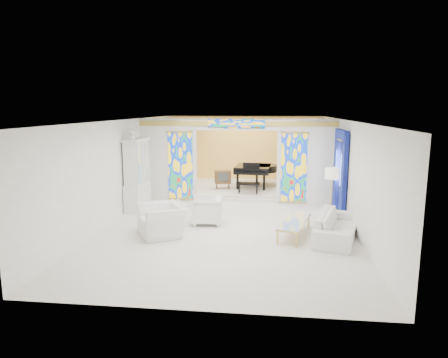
# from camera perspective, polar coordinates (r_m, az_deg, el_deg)

# --- Properties ---
(floor) EXTENTS (12.00, 12.00, 0.00)m
(floor) POSITION_cam_1_polar(r_m,az_deg,el_deg) (12.64, 1.01, -5.33)
(floor) COLOR silver
(floor) RESTS_ON ground
(ceiling) EXTENTS (7.00, 12.00, 0.02)m
(ceiling) POSITION_cam_1_polar(r_m,az_deg,el_deg) (12.19, 1.05, 8.39)
(ceiling) COLOR silver
(ceiling) RESTS_ON wall_back
(wall_back) EXTENTS (7.00, 0.02, 3.00)m
(wall_back) POSITION_cam_1_polar(r_m,az_deg,el_deg) (18.26, 2.84, 4.25)
(wall_back) COLOR white
(wall_back) RESTS_ON floor
(wall_front) EXTENTS (7.00, 0.02, 3.00)m
(wall_front) POSITION_cam_1_polar(r_m,az_deg,el_deg) (6.51, -4.08, -6.61)
(wall_front) COLOR white
(wall_front) RESTS_ON floor
(wall_left) EXTENTS (0.02, 12.00, 3.00)m
(wall_left) POSITION_cam_1_polar(r_m,az_deg,el_deg) (13.12, -14.37, 1.63)
(wall_left) COLOR white
(wall_left) RESTS_ON floor
(wall_right) EXTENTS (0.02, 12.00, 3.00)m
(wall_right) POSITION_cam_1_polar(r_m,az_deg,el_deg) (12.49, 17.23, 1.06)
(wall_right) COLOR white
(wall_right) RESTS_ON floor
(partition_wall) EXTENTS (7.00, 0.22, 3.00)m
(partition_wall) POSITION_cam_1_polar(r_m,az_deg,el_deg) (14.27, 1.80, 3.22)
(partition_wall) COLOR white
(partition_wall) RESTS_ON floor
(stained_glass_left) EXTENTS (0.90, 0.04, 2.40)m
(stained_glass_left) POSITION_cam_1_polar(r_m,az_deg,el_deg) (14.52, -6.25, 1.88)
(stained_glass_left) COLOR gold
(stained_glass_left) RESTS_ON partition_wall
(stained_glass_right) EXTENTS (0.90, 0.04, 2.40)m
(stained_glass_right) POSITION_cam_1_polar(r_m,az_deg,el_deg) (14.19, 9.96, 1.60)
(stained_glass_right) COLOR gold
(stained_glass_right) RESTS_ON partition_wall
(stained_glass_transom) EXTENTS (2.00, 0.04, 0.34)m
(stained_glass_transom) POSITION_cam_1_polar(r_m,az_deg,el_deg) (14.07, 1.79, 7.89)
(stained_glass_transom) COLOR gold
(stained_glass_transom) RESTS_ON partition_wall
(alcove_platform) EXTENTS (6.80, 3.80, 0.18)m
(alcove_platform) POSITION_cam_1_polar(r_m,az_deg,el_deg) (16.59, 2.37, -1.27)
(alcove_platform) COLOR silver
(alcove_platform) RESTS_ON floor
(gold_curtain_back) EXTENTS (6.70, 0.10, 2.90)m
(gold_curtain_back) POSITION_cam_1_polar(r_m,az_deg,el_deg) (18.14, 2.82, 4.21)
(gold_curtain_back) COLOR #F8BB56
(gold_curtain_back) RESTS_ON wall_back
(chandelier) EXTENTS (0.48, 0.48, 0.30)m
(chandelier) POSITION_cam_1_polar(r_m,az_deg,el_deg) (16.17, 3.12, 7.22)
(chandelier) COLOR gold
(chandelier) RESTS_ON ceiling
(blue_drapes) EXTENTS (0.14, 1.85, 2.65)m
(blue_drapes) POSITION_cam_1_polar(r_m,az_deg,el_deg) (13.14, 16.27, 1.89)
(blue_drapes) COLOR navy
(blue_drapes) RESTS_ON wall_right
(china_cabinet) EXTENTS (0.56, 1.46, 2.72)m
(china_cabinet) POSITION_cam_1_polar(r_m,az_deg,el_deg) (13.63, -12.31, 0.61)
(china_cabinet) COLOR silver
(china_cabinet) RESTS_ON floor
(armchair_left) EXTENTS (1.58, 1.64, 0.81)m
(armchair_left) POSITION_cam_1_polar(r_m,az_deg,el_deg) (10.85, -8.87, -5.84)
(armchair_left) COLOR white
(armchair_left) RESTS_ON floor
(armchair_right) EXTENTS (0.96, 0.93, 0.81)m
(armchair_right) POSITION_cam_1_polar(r_m,az_deg,el_deg) (11.76, -2.49, -4.48)
(armchair_right) COLOR white
(armchair_right) RESTS_ON floor
(sofa) EXTENTS (1.52, 2.51, 0.69)m
(sofa) POSITION_cam_1_polar(r_m,az_deg,el_deg) (10.85, 15.83, -6.47)
(sofa) COLOR white
(sofa) RESTS_ON floor
(side_table) EXTENTS (0.65, 0.65, 0.64)m
(side_table) POSITION_cam_1_polar(r_m,az_deg,el_deg) (11.54, -6.53, -4.74)
(side_table) COLOR silver
(side_table) RESTS_ON floor
(vase) EXTENTS (0.22, 0.22, 0.18)m
(vase) POSITION_cam_1_polar(r_m,az_deg,el_deg) (11.46, -6.56, -3.21)
(vase) COLOR white
(vase) RESTS_ON side_table
(coffee_table) EXTENTS (1.04, 1.95, 0.42)m
(coffee_table) POSITION_cam_1_polar(r_m,az_deg,el_deg) (10.82, 10.04, -6.06)
(coffee_table) COLOR silver
(coffee_table) RESTS_ON floor
(floor_lamp) EXTENTS (0.51, 0.51, 1.65)m
(floor_lamp) POSITION_cam_1_polar(r_m,az_deg,el_deg) (12.06, 15.16, 0.41)
(floor_lamp) COLOR gold
(floor_lamp) RESTS_ON floor
(grand_piano) EXTENTS (1.81, 2.69, 1.06)m
(grand_piano) POSITION_cam_1_polar(r_m,az_deg,el_deg) (16.41, 4.65, 1.43)
(grand_piano) COLOR black
(grand_piano) RESTS_ON alcove_platform
(tv_console) EXTENTS (0.70, 0.55, 0.73)m
(tv_console) POSITION_cam_1_polar(r_m,az_deg,el_deg) (15.89, -0.18, 0.29)
(tv_console) COLOR brown
(tv_console) RESTS_ON alcove_platform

